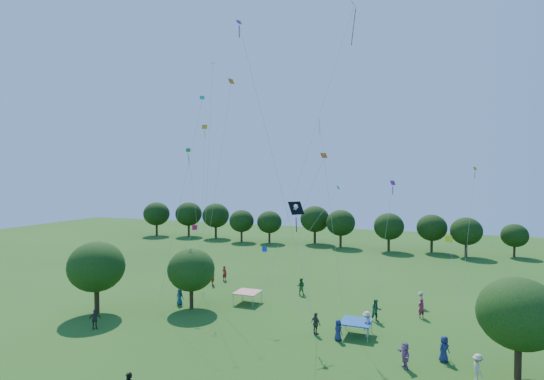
{
  "coord_description": "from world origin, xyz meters",
  "views": [
    {
      "loc": [
        11.46,
        -15.18,
        12.09
      ],
      "look_at": [
        0.0,
        14.0,
        11.0
      ],
      "focal_mm": 28.0,
      "sensor_mm": 36.0,
      "label": 1
    }
  ],
  "objects": [
    {
      "name": "near_tree_west",
      "position": [
        -16.28,
        13.42,
        4.1
      ],
      "size": [
        4.86,
        4.86,
        6.3
      ],
      "color": "#422B19",
      "rests_on": "ground"
    },
    {
      "name": "near_tree_north",
      "position": [
        -9.28,
        17.59,
        3.52
      ],
      "size": [
        4.26,
        4.26,
        5.45
      ],
      "color": "#422B19",
      "rests_on": "ground"
    },
    {
      "name": "near_tree_east",
      "position": [
        15.99,
        13.11,
        3.94
      ],
      "size": [
        4.7,
        4.7,
        6.06
      ],
      "color": "#422B19",
      "rests_on": "ground"
    },
    {
      "name": "treeline",
      "position": [
        -1.73,
        55.43,
        4.09
      ],
      "size": [
        88.01,
        8.77,
        6.77
      ],
      "color": "#422B19",
      "rests_on": "ground"
    },
    {
      "name": "tent_red_stripe",
      "position": [
        -5.21,
        20.9,
        1.04
      ],
      "size": [
        2.2,
        2.2,
        1.1
      ],
      "color": "red",
      "rests_on": "ground"
    },
    {
      "name": "tent_blue",
      "position": [
        5.84,
        16.53,
        1.04
      ],
      "size": [
        2.2,
        2.2,
        1.1
      ],
      "color": "#184CA1",
      "rests_on": "ground"
    },
    {
      "name": "crowd_person_0",
      "position": [
        11.95,
        14.1,
        0.85
      ],
      "size": [
        0.89,
        0.93,
        1.69
      ],
      "primitive_type": "imported",
      "rotation": [
        0.0,
        0.0,
        0.87
      ],
      "color": "navy",
      "rests_on": "ground"
    },
    {
      "name": "crowd_person_1",
      "position": [
        -11.49,
        25.46,
        0.94
      ],
      "size": [
        0.73,
        0.83,
        1.88
      ],
      "primitive_type": "imported",
      "rotation": [
        0.0,
        0.0,
        2.07
      ],
      "color": "maroon",
      "rests_on": "ground"
    },
    {
      "name": "crowd_person_2",
      "position": [
        6.83,
        20.15,
        0.92
      ],
      "size": [
        1.04,
        0.88,
        1.85
      ],
      "primitive_type": "imported",
      "rotation": [
        0.0,
        0.0,
        0.52
      ],
      "color": "#214E2D",
      "rests_on": "ground"
    },
    {
      "name": "crowd_person_3",
      "position": [
        10.11,
        25.23,
        0.76
      ],
      "size": [
        0.51,
        1.02,
        1.52
      ],
      "primitive_type": "imported",
      "rotation": [
        0.0,
        0.0,
        4.65
      ],
      "color": "#A59984",
      "rests_on": "ground"
    },
    {
      "name": "crowd_person_4",
      "position": [
        2.95,
        15.6,
        0.84
      ],
      "size": [
        1.07,
        0.9,
        1.67
      ],
      "primitive_type": "imported",
      "rotation": [
        0.0,
        0.0,
        2.58
      ],
      "color": "#484339",
      "rests_on": "ground"
    },
    {
      "name": "crowd_person_5",
      "position": [
        9.65,
        12.21,
        0.82
      ],
      "size": [
        1.18,
        1.61,
        1.64
      ],
      "primitive_type": "imported",
      "rotation": [
        0.0,
        0.0,
        5.18
      ],
      "color": "#935690",
      "rests_on": "ground"
    },
    {
      "name": "crowd_person_6",
      "position": [
        4.78,
        15.06,
        0.77
      ],
      "size": [
        0.85,
        0.79,
        1.54
      ],
      "primitive_type": "imported",
      "rotation": [
        0.0,
        0.0,
        2.48
      ],
      "color": "navy",
      "rests_on": "ground"
    },
    {
      "name": "crowd_person_7",
      "position": [
        -11.26,
        27.74,
        0.85
      ],
      "size": [
        0.7,
        0.51,
        1.7
      ],
      "primitive_type": "imported",
      "rotation": [
        0.0,
        0.0,
        2.96
      ],
      "color": "maroon",
      "rests_on": "ground"
    },
    {
      "name": "crowd_person_8",
      "position": [
        -1.34,
        25.39,
        0.85
      ],
      "size": [
        0.9,
        0.59,
        1.7
      ],
      "primitive_type": "imported",
      "rotation": [
        0.0,
        0.0,
        3.31
      ],
      "color": "#275C27",
      "rests_on": "ground"
    },
    {
      "name": "crowd_person_9",
      "position": [
        6.61,
        16.7,
        0.94
      ],
      "size": [
        0.62,
        1.25,
        1.87
      ],
      "primitive_type": "imported",
      "rotation": [
        0.0,
        0.0,
        4.65
      ],
      "color": "beige",
      "rests_on": "ground"
    },
    {
      "name": "crowd_person_10",
      "position": [
        -13.53,
        10.36,
        0.78
      ],
      "size": [
        0.98,
        0.88,
        1.56
      ],
      "primitive_type": "imported",
      "rotation": [
        0.0,
        0.0,
        3.78
      ],
      "color": "#3C3530",
      "rests_on": "ground"
    },
    {
      "name": "crowd_person_11",
      "position": [
        -13.15,
        23.3,
        0.83
      ],
      "size": [
        1.65,
        1.15,
        1.67
      ],
      "primitive_type": "imported",
      "rotation": [
        0.0,
        0.0,
        5.86
      ],
      "color": "#AC6491",
      "rests_on": "ground"
    },
    {
      "name": "crowd_person_12",
      "position": [
        -10.88,
        18.13,
        0.75
      ],
      "size": [
        0.75,
        0.42,
        1.51
      ],
      "primitive_type": "imported",
      "rotation": [
        0.0,
        0.0,
        3.17
      ],
      "color": "navy",
      "rests_on": "ground"
    },
    {
      "name": "crowd_person_13",
      "position": [
        10.25,
        22.44,
        0.83
      ],
      "size": [
        0.73,
        0.7,
        1.66
      ],
      "primitive_type": "imported",
      "rotation": [
        0.0,
        0.0,
        3.83
      ],
      "color": "maroon",
      "rests_on": "ground"
    },
    {
      "name": "crowd_person_15",
      "position": [
        13.76,
        11.86,
        0.83
      ],
      "size": [
        0.75,
        1.18,
        1.66
      ],
      "primitive_type": "imported",
      "rotation": [
        0.0,
        0.0,
        1.83
      ],
      "color": "beige",
      "rests_on": "ground"
    },
    {
      "name": "pirate_kite",
      "position": [
        1.23,
        16.01,
        9.43
      ],
      "size": [
        3.39,
        5.25,
        8.74
      ],
      "color": "black"
    },
    {
      "name": "red_high_kite",
      "position": [
        3.36,
        20.92,
        22.17
      ],
      "size": [
        6.22,
        7.9,
        26.06
      ],
      "color": "red"
    },
    {
      "name": "small_kite_0",
      "position": [
        -0.12,
        26.21,
        11.85
      ],
      "size": [
        4.92,
        3.19,
        13.06
      ],
      "color": "#C64E0B"
    },
    {
      "name": "small_kite_1",
      "position": [
        -8.69,
        22.95,
        16.63
      ],
      "size": [
        3.98,
        0.91,
        20.4
      ],
      "color": "#FF660D"
    },
    {
      "name": "small_kite_2",
      "position": [
        -10.96,
        22.73,
        13.5
      ],
      "size": [
        1.33,
        1.03,
        15.94
      ],
      "color": "orange"
    },
    {
      "name": "small_kite_3",
      "position": [
        -12.36,
        22.67,
        11.56
      ],
      "size": [
        1.27,
        1.44,
        13.58
      ],
      "color": "#198D21"
    },
    {
      "name": "small_kite_4",
      "position": [
        -10.24,
        22.56,
        15.23
      ],
      "size": [
        2.09,
        1.18,
        22.12
      ],
      "color": "blue"
    },
    {
      "name": "small_kite_5",
      "position": [
        -0.06,
        12.93,
        15.39
      ],
      "size": [
        4.15,
        5.07,
        21.43
      ],
      "color": "#6D178E"
    },
    {
      "name": "small_kite_6",
      "position": [
        2.44,
        20.1,
        13.03
      ],
      "size": [
        2.59,
        1.46,
        15.97
      ],
      "color": "silver"
    },
    {
      "name": "small_kite_7",
      "position": [
        -9.66,
        18.06,
        13.72
      ],
      "size": [
        2.88,
        3.21,
        18.12
      ],
      "color": "#0BA98F"
    },
    {
      "name": "small_kite_8",
      "position": [
        -9.37,
        17.41,
        6.33
      ],
      "size": [
        2.68,
        2.01,
        6.3
      ],
      "color": "red"
    },
    {
      "name": "small_kite_9",
      "position": [
        14.33,
        27.76,
        9.48
      ],
      "size": [
        1.51,
        5.45,
        11.59
      ],
      "color": "orange"
    },
    {
      "name": "small_kite_10",
      "position": [
        12.52,
        26.83,
        5.72
      ],
      "size": [
        1.24,
        3.28,
        5.18
      ],
      "color": "#E7F615"
    },
    {
      "name": "small_kite_11",
      "position": [
        0.2,
        27.79,
        8.29
      ],
      "size": [
        5.59,
        5.35,
        9.68
      ],
      "color": "#167A23"
    },
    {
      "name": "small_kite_12",
      "position": [
        -1.12,
        16.71,
        5.11
      ],
      "size": [
        4.06,
        1.37,
        4.88
      ],
      "color": "#1336C6"
    },
    {
      "name": "small_kite_13",
      "position": [
        7.79,
        20.02,
        9.18
      ],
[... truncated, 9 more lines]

